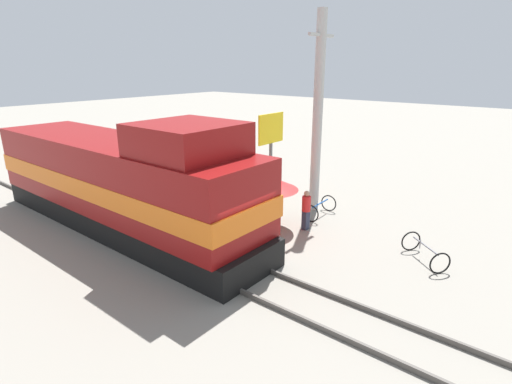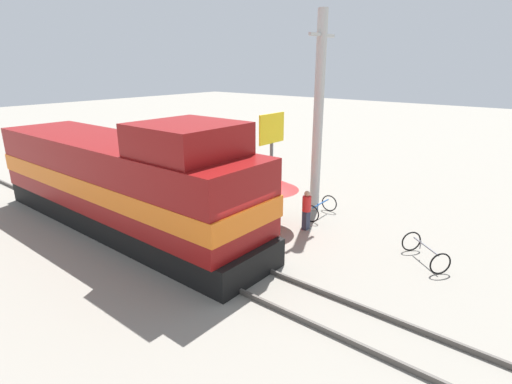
{
  "view_description": "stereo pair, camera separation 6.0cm",
  "coord_description": "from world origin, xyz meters",
  "px_view_note": "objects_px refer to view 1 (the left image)",
  "views": [
    {
      "loc": [
        -8.1,
        -7.91,
        6.19
      ],
      "look_at": [
        1.2,
        -0.39,
        2.34
      ],
      "focal_mm": 28.0,
      "sensor_mm": 36.0,
      "label": 1
    },
    {
      "loc": [
        -8.06,
        -7.96,
        6.19
      ],
      "look_at": [
        1.2,
        -0.39,
        2.34
      ],
      "focal_mm": 28.0,
      "sensor_mm": 36.0,
      "label": 2
    }
  ],
  "objects_px": {
    "person_bystander": "(306,209)",
    "locomotive": "(125,183)",
    "bicycle_spare": "(425,251)",
    "utility_pole": "(318,114)",
    "bicycle": "(320,208)",
    "vendor_umbrella": "(268,183)",
    "billboard_sign": "(271,134)"
  },
  "relations": [
    {
      "from": "person_bystander",
      "to": "locomotive",
      "type": "bearing_deg",
      "value": 129.37
    },
    {
      "from": "utility_pole",
      "to": "bicycle_spare",
      "type": "xyz_separation_m",
      "value": [
        -2.05,
        -5.43,
        -3.82
      ]
    },
    {
      "from": "utility_pole",
      "to": "bicycle_spare",
      "type": "relative_size",
      "value": 4.72
    },
    {
      "from": "billboard_sign",
      "to": "vendor_umbrella",
      "type": "bearing_deg",
      "value": -144.06
    },
    {
      "from": "vendor_umbrella",
      "to": "bicycle",
      "type": "xyz_separation_m",
      "value": [
        2.28,
        -1.02,
        -1.44
      ]
    },
    {
      "from": "utility_pole",
      "to": "bicycle",
      "type": "relative_size",
      "value": 4.98
    },
    {
      "from": "bicycle",
      "to": "person_bystander",
      "type": "bearing_deg",
      "value": -82.14
    },
    {
      "from": "locomotive",
      "to": "bicycle",
      "type": "height_order",
      "value": "locomotive"
    },
    {
      "from": "billboard_sign",
      "to": "bicycle_spare",
      "type": "xyz_separation_m",
      "value": [
        -3.19,
        -8.69,
        -2.52
      ]
    },
    {
      "from": "vendor_umbrella",
      "to": "utility_pole",
      "type": "bearing_deg",
      "value": -6.49
    },
    {
      "from": "locomotive",
      "to": "bicycle_spare",
      "type": "height_order",
      "value": "locomotive"
    },
    {
      "from": "utility_pole",
      "to": "vendor_umbrella",
      "type": "height_order",
      "value": "utility_pole"
    },
    {
      "from": "utility_pole",
      "to": "person_bystander",
      "type": "height_order",
      "value": "utility_pole"
    },
    {
      "from": "utility_pole",
      "to": "locomotive",
      "type": "bearing_deg",
      "value": 146.35
    },
    {
      "from": "vendor_umbrella",
      "to": "person_bystander",
      "type": "distance_m",
      "value": 1.77
    },
    {
      "from": "locomotive",
      "to": "vendor_umbrella",
      "type": "bearing_deg",
      "value": -47.87
    },
    {
      "from": "billboard_sign",
      "to": "bicycle_spare",
      "type": "distance_m",
      "value": 9.59
    },
    {
      "from": "vendor_umbrella",
      "to": "bicycle_spare",
      "type": "distance_m",
      "value": 6.0
    },
    {
      "from": "vendor_umbrella",
      "to": "billboard_sign",
      "type": "xyz_separation_m",
      "value": [
        4.05,
        2.93,
        1.07
      ]
    },
    {
      "from": "person_bystander",
      "to": "bicycle",
      "type": "xyz_separation_m",
      "value": [
        1.56,
        0.27,
        -0.47
      ]
    },
    {
      "from": "locomotive",
      "to": "vendor_umbrella",
      "type": "xyz_separation_m",
      "value": [
        3.65,
        -4.04,
        -0.07
      ]
    },
    {
      "from": "vendor_umbrella",
      "to": "bicycle",
      "type": "height_order",
      "value": "vendor_umbrella"
    },
    {
      "from": "utility_pole",
      "to": "person_bystander",
      "type": "relative_size",
      "value": 5.25
    },
    {
      "from": "locomotive",
      "to": "bicycle",
      "type": "distance_m",
      "value": 7.94
    },
    {
      "from": "vendor_umbrella",
      "to": "person_bystander",
      "type": "bearing_deg",
      "value": -60.82
    },
    {
      "from": "billboard_sign",
      "to": "person_bystander",
      "type": "bearing_deg",
      "value": -128.19
    },
    {
      "from": "locomotive",
      "to": "bicycle",
      "type": "xyz_separation_m",
      "value": [
        5.93,
        -5.06,
        -1.51
      ]
    },
    {
      "from": "vendor_umbrella",
      "to": "person_bystander",
      "type": "relative_size",
      "value": 1.48
    },
    {
      "from": "bicycle",
      "to": "bicycle_spare",
      "type": "relative_size",
      "value": 0.95
    },
    {
      "from": "bicycle_spare",
      "to": "utility_pole",
      "type": "bearing_deg",
      "value": -70.04
    },
    {
      "from": "bicycle",
      "to": "bicycle_spare",
      "type": "distance_m",
      "value": 4.94
    },
    {
      "from": "person_bystander",
      "to": "bicycle_spare",
      "type": "bearing_deg",
      "value": -88.24
    }
  ]
}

